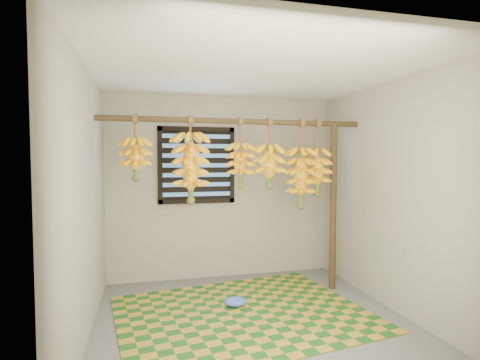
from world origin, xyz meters
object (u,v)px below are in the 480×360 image
object	(u,v)px
woven_mat	(243,313)
banana_bunch_c	(269,166)
banana_bunch_e	(301,178)
banana_bunch_f	(317,172)
banana_bunch_b	(191,168)
banana_bunch_a	(136,159)
plastic_bag	(235,302)
support_post	(333,207)
banana_bunch_d	(240,165)

from	to	relation	value
woven_mat	banana_bunch_c	xyz separation A→B (m)	(0.44, 0.48, 1.49)
banana_bunch_e	banana_bunch_f	xyz separation A→B (m)	(0.21, -0.00, 0.06)
banana_bunch_b	banana_bunch_f	bearing A→B (deg)	-0.00
banana_bunch_a	plastic_bag	bearing A→B (deg)	-16.02
plastic_bag	banana_bunch_b	world-z (taller)	banana_bunch_b
banana_bunch_b	support_post	bearing A→B (deg)	0.00
banana_bunch_c	banana_bunch_f	distance (m)	0.61
banana_bunch_f	banana_bunch_b	bearing A→B (deg)	180.00
woven_mat	banana_bunch_d	world-z (taller)	banana_bunch_d
support_post	woven_mat	distance (m)	1.67
banana_bunch_b	banana_bunch_d	world-z (taller)	same
plastic_bag	banana_bunch_d	world-z (taller)	banana_bunch_d
banana_bunch_e	woven_mat	bearing A→B (deg)	-150.10
plastic_bag	banana_bunch_c	xyz separation A→B (m)	(0.47, 0.29, 1.44)
banana_bunch_c	banana_bunch_e	bearing A→B (deg)	0.00
banana_bunch_f	banana_bunch_e	bearing A→B (deg)	180.00
banana_bunch_c	banana_bunch_d	xyz separation A→B (m)	(-0.34, -0.00, 0.01)
banana_bunch_c	banana_bunch_e	size ratio (longest dim) A/B	0.76
banana_bunch_d	banana_bunch_e	world-z (taller)	same
support_post	banana_bunch_a	xyz separation A→B (m)	(-2.30, -0.00, 0.58)
banana_bunch_d	banana_bunch_c	bearing A→B (deg)	0.00
banana_bunch_b	banana_bunch_c	xyz separation A→B (m)	(0.90, 0.00, 0.02)
woven_mat	banana_bunch_e	distance (m)	1.66
banana_bunch_b	banana_bunch_e	world-z (taller)	same
banana_bunch_d	banana_bunch_e	bearing A→B (deg)	0.00
support_post	plastic_bag	world-z (taller)	support_post
plastic_bag	banana_bunch_a	distance (m)	1.85
banana_bunch_a	banana_bunch_f	xyz separation A→B (m)	(2.09, 0.00, -0.16)
banana_bunch_a	banana_bunch_f	size ratio (longest dim) A/B	0.77
plastic_bag	banana_bunch_a	size ratio (longest dim) A/B	0.34
banana_bunch_c	banana_bunch_e	xyz separation A→B (m)	(0.40, 0.00, -0.14)
banana_bunch_c	banana_bunch_d	distance (m)	0.34
banana_bunch_c	banana_bunch_f	world-z (taller)	same
woven_mat	banana_bunch_b	distance (m)	1.62
banana_bunch_a	banana_bunch_c	size ratio (longest dim) A/B	0.88
support_post	banana_bunch_f	bearing A→B (deg)	-180.00
support_post	banana_bunch_e	xyz separation A→B (m)	(-0.42, 0.00, 0.36)
banana_bunch_d	banana_bunch_b	bearing A→B (deg)	180.00
support_post	woven_mat	xyz separation A→B (m)	(-1.25, -0.48, -0.99)
banana_bunch_f	banana_bunch_d	bearing A→B (deg)	180.00
support_post	banana_bunch_f	distance (m)	0.47
banana_bunch_d	banana_bunch_e	size ratio (longest dim) A/B	0.76
banana_bunch_a	banana_bunch_b	size ratio (longest dim) A/B	0.74
banana_bunch_e	banana_bunch_f	bearing A→B (deg)	-0.00
plastic_bag	woven_mat	bearing A→B (deg)	-79.66
support_post	woven_mat	world-z (taller)	support_post
banana_bunch_a	banana_bunch_c	world-z (taller)	same
woven_mat	support_post	bearing A→B (deg)	20.94
banana_bunch_c	banana_bunch_b	bearing A→B (deg)	180.00
woven_mat	banana_bunch_a	bearing A→B (deg)	155.36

